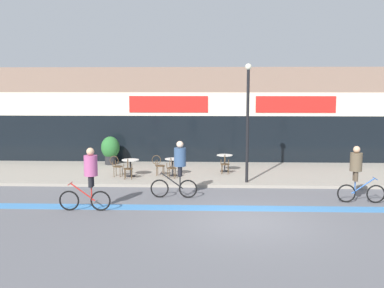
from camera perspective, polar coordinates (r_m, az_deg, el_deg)
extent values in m
plane|color=#5B5B60|center=(13.76, 7.05, -9.78)|extent=(120.00, 120.00, 0.00)
cube|color=gray|center=(20.77, 5.35, -3.73)|extent=(40.00, 5.50, 0.12)
cube|color=#7F6656|center=(25.18, 4.82, 3.83)|extent=(40.00, 4.00, 5.01)
cube|color=black|center=(23.32, 5.01, 0.63)|extent=(38.80, 0.10, 2.40)
cube|color=beige|center=(23.20, 5.06, 5.05)|extent=(39.20, 0.14, 1.20)
cube|color=red|center=(23.19, -3.00, 5.07)|extent=(4.05, 0.08, 0.84)
cube|color=red|center=(23.52, 13.02, 4.92)|extent=(4.05, 0.08, 0.84)
cube|color=#3D7AB7|center=(15.19, 6.57, -8.11)|extent=(36.00, 0.70, 0.01)
cylinder|color=black|center=(19.88, -7.80, -4.05)|extent=(0.41, 0.41, 0.02)
cylinder|color=black|center=(19.82, -7.82, -3.07)|extent=(0.07, 0.07, 0.72)
cylinder|color=silver|center=(19.75, -7.84, -2.02)|extent=(0.75, 0.75, 0.02)
cylinder|color=black|center=(19.88, -2.47, -3.99)|extent=(0.38, 0.38, 0.02)
cylinder|color=black|center=(19.81, -2.47, -2.99)|extent=(0.07, 0.07, 0.73)
cylinder|color=silver|center=(19.75, -2.48, -1.91)|extent=(0.68, 0.68, 0.02)
cylinder|color=black|center=(20.87, 4.16, -3.46)|extent=(0.40, 0.40, 0.02)
cylinder|color=black|center=(20.81, 4.17, -2.48)|extent=(0.07, 0.07, 0.75)
cylinder|color=silver|center=(20.75, 4.18, -1.43)|extent=(0.74, 0.74, 0.02)
cylinder|color=#4C3823|center=(19.27, -8.10, -3.14)|extent=(0.44, 0.44, 0.03)
cylinder|color=#4C3823|center=(19.46, -8.47, -3.72)|extent=(0.03, 0.03, 0.42)
cylinder|color=#4C3823|center=(19.44, -7.64, -3.72)|extent=(0.03, 0.03, 0.42)
cylinder|color=#4C3823|center=(19.19, -8.54, -3.88)|extent=(0.03, 0.03, 0.42)
cylinder|color=#4C3823|center=(19.16, -7.71, -3.88)|extent=(0.03, 0.03, 0.42)
torus|color=#4C3823|center=(19.06, -8.16, -2.46)|extent=(0.07, 0.41, 0.41)
cylinder|color=#4C3823|center=(19.10, -8.66, -2.86)|extent=(0.03, 0.03, 0.23)
cylinder|color=#4C3823|center=(19.07, -7.64, -2.86)|extent=(0.03, 0.03, 0.23)
cylinder|color=#4C3823|center=(19.90, -9.38, -2.83)|extent=(0.45, 0.45, 0.03)
cylinder|color=#4C3823|center=(20.03, -8.86, -3.41)|extent=(0.03, 0.03, 0.42)
cylinder|color=#4C3823|center=(19.77, -9.12, -3.56)|extent=(0.03, 0.03, 0.42)
cylinder|color=#4C3823|center=(20.12, -9.61, -3.38)|extent=(0.03, 0.03, 0.42)
cylinder|color=#4C3823|center=(19.86, -9.89, -3.53)|extent=(0.03, 0.03, 0.42)
torus|color=#4C3823|center=(19.92, -9.86, -2.07)|extent=(0.41, 0.08, 0.41)
cylinder|color=#4C3823|center=(20.10, -9.69, -2.37)|extent=(0.03, 0.03, 0.23)
cylinder|color=#4C3823|center=(19.78, -10.02, -2.54)|extent=(0.03, 0.03, 0.23)
cylinder|color=#4C3823|center=(19.26, -2.60, -3.08)|extent=(0.45, 0.45, 0.03)
cylinder|color=#4C3823|center=(19.47, -2.91, -3.64)|extent=(0.03, 0.03, 0.42)
cylinder|color=#4C3823|center=(19.41, -2.11, -3.67)|extent=(0.03, 0.03, 0.42)
cylinder|color=#4C3823|center=(19.20, -3.10, -3.80)|extent=(0.03, 0.03, 0.42)
cylinder|color=#4C3823|center=(19.14, -2.28, -3.83)|extent=(0.03, 0.03, 0.42)
torus|color=#4C3823|center=(19.05, -2.72, -2.40)|extent=(0.08, 0.41, 0.41)
cylinder|color=#4C3823|center=(19.11, -3.22, -2.78)|extent=(0.03, 0.03, 0.23)
cylinder|color=#4C3823|center=(19.04, -2.22, -2.81)|extent=(0.03, 0.03, 0.23)
cylinder|color=#4C3823|center=(19.85, -4.06, -2.78)|extent=(0.43, 0.43, 0.03)
cylinder|color=#4C3823|center=(20.00, -3.58, -3.35)|extent=(0.03, 0.03, 0.42)
cylinder|color=#4C3823|center=(19.73, -3.73, -3.50)|extent=(0.03, 0.03, 0.42)
cylinder|color=#4C3823|center=(20.05, -4.37, -3.33)|extent=(0.03, 0.03, 0.42)
cylinder|color=#4C3823|center=(19.78, -4.53, -3.48)|extent=(0.03, 0.03, 0.42)
torus|color=#4C3823|center=(19.84, -4.55, -2.02)|extent=(0.41, 0.06, 0.41)
cylinder|color=#4C3823|center=(20.03, -4.45, -2.32)|extent=(0.03, 0.03, 0.23)
cylinder|color=#4C3823|center=(19.70, -4.64, -2.49)|extent=(0.03, 0.03, 0.23)
cylinder|color=#4C3823|center=(20.26, 4.22, -2.57)|extent=(0.44, 0.44, 0.03)
cylinder|color=#4C3823|center=(20.45, 3.86, -3.12)|extent=(0.03, 0.03, 0.42)
cylinder|color=#4C3823|center=(20.43, 4.64, -3.14)|extent=(0.03, 0.03, 0.42)
cylinder|color=#4C3823|center=(20.17, 3.79, -3.26)|extent=(0.03, 0.03, 0.42)
cylinder|color=#4C3823|center=(20.15, 4.58, -3.28)|extent=(0.03, 0.03, 0.42)
torus|color=#4C3823|center=(20.05, 4.19, -1.92)|extent=(0.07, 0.41, 0.41)
cylinder|color=#4C3823|center=(20.08, 3.70, -2.29)|extent=(0.03, 0.03, 0.23)
cylinder|color=#4C3823|center=(20.06, 4.68, -2.31)|extent=(0.03, 0.03, 0.23)
cylinder|color=#232326|center=(23.04, -10.29, -1.97)|extent=(0.58, 0.58, 0.47)
ellipsoid|color=#28662D|center=(22.95, -10.32, -0.43)|extent=(0.92, 0.92, 1.11)
cylinder|color=black|center=(18.31, 7.06, 2.23)|extent=(0.12, 0.12, 4.61)
sphere|color=beige|center=(18.26, 7.18, 9.71)|extent=(0.26, 0.26, 0.26)
torus|color=black|center=(16.94, 22.31, -5.89)|extent=(0.65, 0.08, 0.64)
torus|color=black|center=(16.67, 19.02, -5.95)|extent=(0.65, 0.08, 0.64)
cylinder|color=#23519E|center=(16.76, 20.88, -5.00)|extent=(0.78, 0.08, 0.58)
cylinder|color=#23519E|center=(16.70, 19.98, -5.18)|extent=(0.04, 0.04, 0.45)
cylinder|color=#23519E|center=(16.82, 22.24, -4.07)|extent=(0.05, 0.48, 0.03)
cylinder|color=#4C3D2D|center=(16.69, 19.97, -3.78)|extent=(0.15, 0.15, 0.35)
cylinder|color=#4C3D2D|center=(16.54, 20.11, -3.88)|extent=(0.15, 0.15, 0.35)
cylinder|color=brown|center=(16.53, 20.12, -2.16)|extent=(0.43, 0.43, 0.63)
sphere|color=tan|center=(16.47, 20.18, -0.66)|extent=(0.24, 0.24, 0.24)
torus|color=black|center=(16.49, -4.14, -5.65)|extent=(0.67, 0.07, 0.67)
torus|color=black|center=(16.39, -0.50, -5.71)|extent=(0.67, 0.07, 0.67)
cylinder|color=black|center=(16.38, -2.51, -4.71)|extent=(0.81, 0.06, 0.61)
cylinder|color=black|center=(16.36, -1.53, -4.89)|extent=(0.04, 0.04, 0.47)
cylinder|color=black|center=(16.36, -3.97, -3.71)|extent=(0.04, 0.48, 0.03)
cylinder|color=black|center=(16.20, -1.56, -3.51)|extent=(0.15, 0.15, 0.37)
cylinder|color=black|center=(16.36, -1.51, -3.40)|extent=(0.15, 0.15, 0.37)
cylinder|color=#334C70|center=(16.19, -1.54, -1.67)|extent=(0.44, 0.44, 0.66)
sphere|color=beige|center=(16.12, -1.54, -0.06)|extent=(0.25, 0.25, 0.25)
torus|color=black|center=(15.30, -15.33, -6.94)|extent=(0.67, 0.06, 0.67)
torus|color=black|center=(15.03, -11.54, -7.08)|extent=(0.67, 0.06, 0.67)
cylinder|color=red|center=(15.10, -13.67, -5.97)|extent=(0.80, 0.05, 0.60)
cylinder|color=red|center=(15.05, -12.64, -6.19)|extent=(0.04, 0.04, 0.47)
cylinder|color=red|center=(15.16, -15.22, -4.88)|extent=(0.03, 0.48, 0.03)
cylinder|color=black|center=(14.88, -12.76, -4.70)|extent=(0.15, 0.15, 0.37)
cylinder|color=black|center=(15.03, -12.61, -4.57)|extent=(0.15, 0.15, 0.37)
cylinder|color=#A84C7F|center=(14.86, -12.74, -2.69)|extent=(0.44, 0.44, 0.67)
sphere|color=tan|center=(14.79, -12.79, -0.95)|extent=(0.25, 0.25, 0.25)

